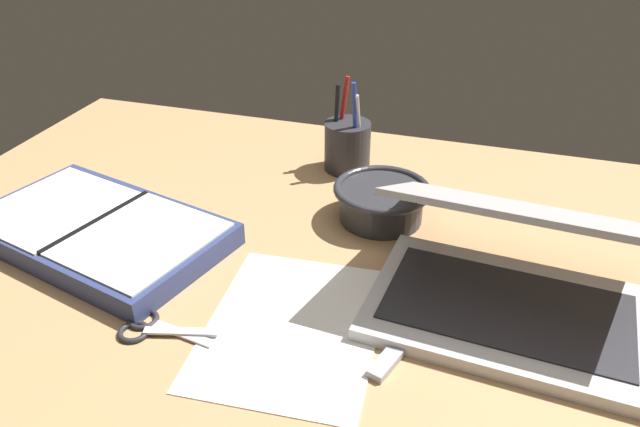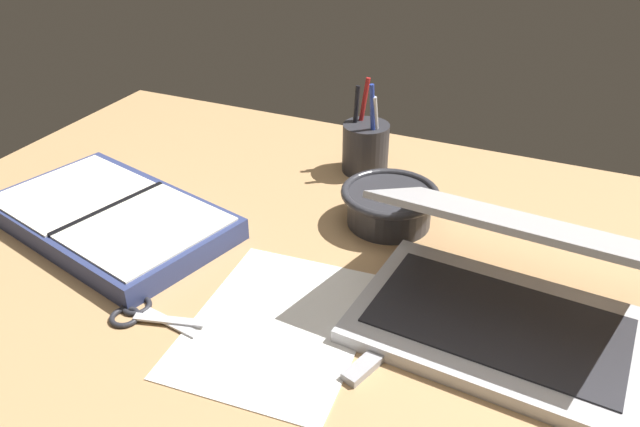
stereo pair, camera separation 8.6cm
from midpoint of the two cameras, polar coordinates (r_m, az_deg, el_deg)
desk_top at (r=85.93cm, az=-2.22°, el=-6.40°), size 140.00×100.00×2.00cm
laptop at (r=79.48cm, az=14.34°, el=-5.78°), size 35.46×30.52×16.87cm
bowl at (r=96.30cm, az=3.13°, el=1.12°), size 15.08×15.08×5.91cm
pen_cup at (r=111.22cm, az=0.31°, el=6.24°), size 8.19×8.19×16.92cm
planner at (r=98.58cm, az=-21.94°, el=-1.56°), size 41.28×30.31×3.79cm
scissors at (r=80.74cm, az=-18.43°, el=-9.94°), size 12.16×6.29×0.80cm
paper_sheet_front at (r=77.62cm, az=-5.65°, el=-10.33°), size 22.64×28.75×0.16cm
usb_drive at (r=72.40cm, az=2.78°, el=-13.42°), size 3.73×7.35×1.00cm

